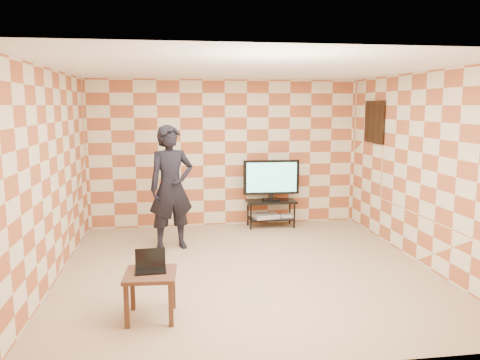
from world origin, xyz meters
The scene contains 14 objects.
floor centered at (0.00, 0.00, 0.00)m, with size 5.00×5.00×0.00m, color tan.
wall_back centered at (0.00, 2.50, 1.35)m, with size 5.00×0.02×2.70m, color beige.
wall_front centered at (0.00, -2.50, 1.35)m, with size 5.00×0.02×2.70m, color beige.
wall_left centered at (-2.50, 0.00, 1.35)m, with size 0.02×5.00×2.70m, color beige.
wall_right centered at (2.50, 0.00, 1.35)m, with size 0.02×5.00×2.70m, color beige.
ceiling centered at (0.00, 0.00, 2.70)m, with size 5.00×5.00×0.02m, color white.
wall_art centered at (2.47, 1.55, 1.95)m, with size 0.04×0.72×0.72m.
tv_stand centered at (0.81, 2.19, 0.36)m, with size 0.92×0.41×0.50m.
tv centered at (0.81, 2.18, 0.91)m, with size 1.03×0.20×0.75m.
dvd_player centered at (0.72, 2.19, 0.21)m, with size 0.45×0.32×0.07m, color #ACACAF.
game_console centered at (1.13, 2.20, 0.20)m, with size 0.22×0.16×0.05m, color silver.
side_table centered at (-1.23, -1.32, 0.41)m, with size 0.56×0.56×0.50m.
laptop centered at (-1.23, -1.24, 0.55)m, with size 0.33×0.27×0.22m.
person centered at (-1.00, 1.13, 0.97)m, with size 0.71×0.46×1.94m, color black.
Camera 1 is at (-0.99, -6.09, 2.23)m, focal length 35.00 mm.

